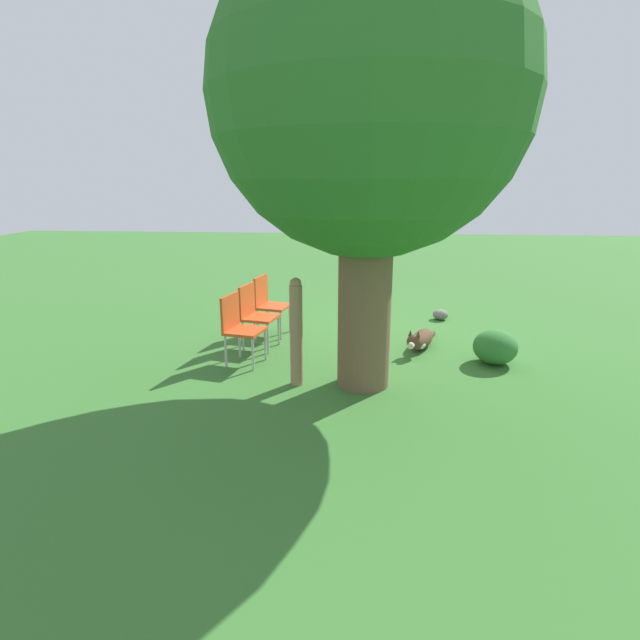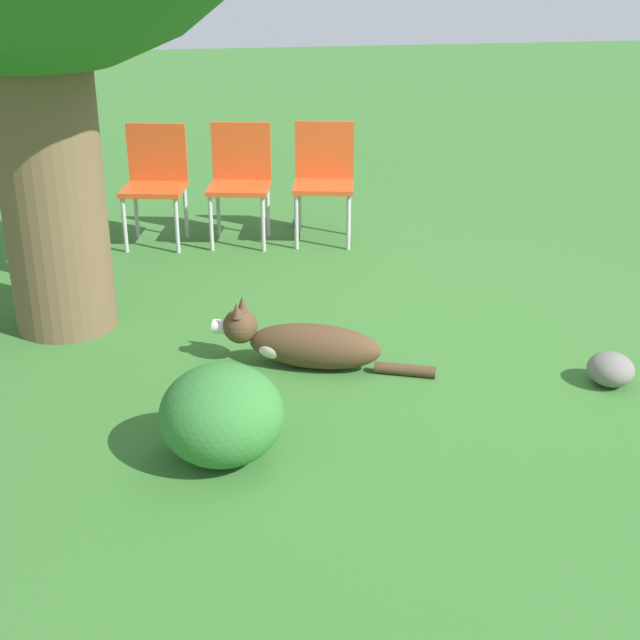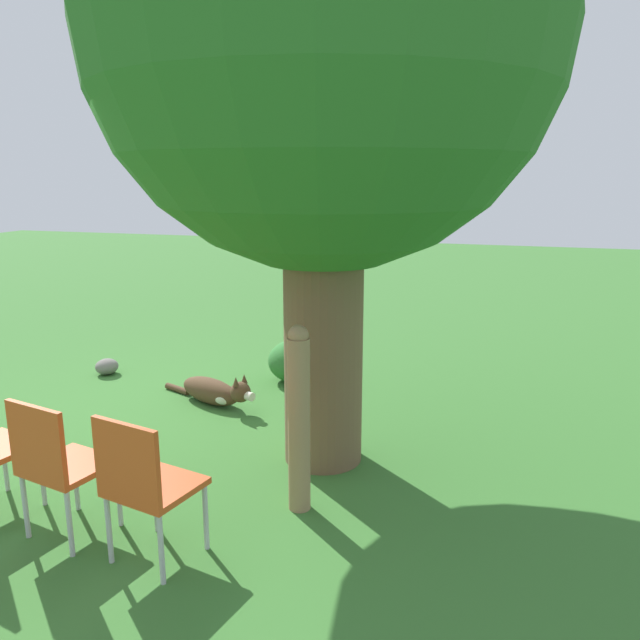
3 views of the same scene
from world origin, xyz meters
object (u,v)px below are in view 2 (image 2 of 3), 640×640
(fence_post, at_px, (58,192))
(tennis_ball, at_px, (297,222))
(red_chair_1, at_px, (240,175))
(red_chair_0, at_px, (324,174))
(dog, at_px, (302,344))
(red_chair_2, at_px, (155,176))

(fence_post, xyz_separation_m, tennis_ball, (0.99, -1.69, -0.58))
(red_chair_1, bearing_deg, red_chair_0, 95.97)
(dog, xyz_separation_m, tennis_ball, (2.51, -0.35, -0.09))
(dog, distance_m, tennis_ball, 2.54)
(dog, xyz_separation_m, red_chair_1, (2.24, 0.11, 0.37))
(red_chair_1, bearing_deg, fence_post, -47.16)
(fence_post, height_order, red_chair_2, fence_post)
(dog, xyz_separation_m, red_chair_0, (2.17, -0.51, 0.37))
(red_chair_0, bearing_deg, tennis_ball, -142.73)
(red_chair_2, bearing_deg, red_chair_1, 95.97)
(dog, distance_m, red_chair_1, 2.27)
(fence_post, distance_m, tennis_ball, 2.04)
(red_chair_0, height_order, red_chair_2, same)
(fence_post, bearing_deg, red_chair_1, -59.58)
(dog, distance_m, red_chair_2, 2.45)
(fence_post, relative_size, tennis_ball, 17.87)
(red_chair_0, bearing_deg, dog, -0.84)
(fence_post, bearing_deg, red_chair_2, -37.69)
(tennis_ball, bearing_deg, red_chair_0, -155.15)
(red_chair_1, bearing_deg, red_chair_2, -84.03)
(red_chair_2, bearing_deg, red_chair_0, 95.97)
(red_chair_1, bearing_deg, tennis_ball, 132.74)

